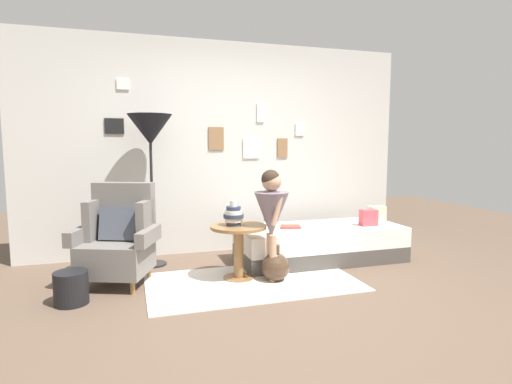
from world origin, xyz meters
TOP-DOWN VIEW (x-y plane):
  - ground_plane at (0.00, 0.00)m, footprint 12.00×12.00m
  - gallery_wall at (0.00, 1.95)m, footprint 4.80×0.12m
  - rug at (0.01, 0.60)m, footprint 2.03×1.13m
  - armchair at (-1.23, 0.99)m, footprint 0.88×0.78m
  - daybed at (0.99, 1.13)m, footprint 1.90×0.81m
  - pillow_head at (1.76, 1.15)m, footprint 0.20×0.12m
  - pillow_mid at (1.55, 1.01)m, footprint 0.20×0.13m
  - side_table at (-0.09, 0.75)m, footprint 0.56×0.56m
  - vase_striped at (-0.14, 0.77)m, footprint 0.20×0.20m
  - floor_lamp at (-0.88, 1.50)m, footprint 0.48×0.48m
  - person_child at (0.20, 0.60)m, footprint 0.34×0.34m
  - book_on_daybed at (0.62, 1.14)m, footprint 0.26×0.22m
  - demijohn_near at (0.24, 0.58)m, footprint 0.28×0.28m
  - magazine_basket at (-1.61, 0.53)m, footprint 0.28×0.28m

SIDE VIEW (x-z plane):
  - ground_plane at x=0.00m, z-range 0.00..0.00m
  - rug at x=0.01m, z-range 0.00..0.01m
  - magazine_basket at x=-1.61m, z-range 0.00..0.28m
  - demijohn_near at x=0.24m, z-range -0.04..0.33m
  - daybed at x=0.99m, z-range 0.00..0.40m
  - side_table at x=-0.09m, z-range 0.12..0.66m
  - book_on_daybed at x=0.62m, z-range 0.40..0.43m
  - armchair at x=-1.23m, z-range -0.05..0.92m
  - pillow_mid at x=1.55m, z-range 0.40..0.59m
  - pillow_head at x=1.76m, z-range 0.40..0.60m
  - vase_striped at x=-0.14m, z-range 0.52..0.77m
  - person_child at x=0.20m, z-range 0.15..1.26m
  - gallery_wall at x=0.00m, z-range 0.00..2.60m
  - floor_lamp at x=-0.88m, z-range 0.63..2.30m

